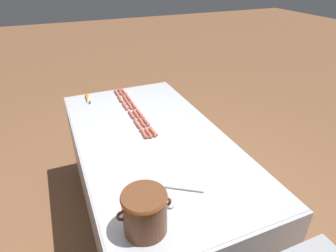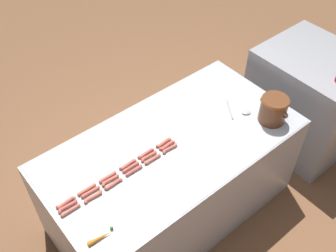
# 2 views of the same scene
# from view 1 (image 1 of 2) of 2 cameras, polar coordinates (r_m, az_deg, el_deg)

# --- Properties ---
(ground_plane) EXTENTS (20.00, 20.00, 0.00)m
(ground_plane) POSITION_cam_1_polar(r_m,az_deg,el_deg) (2.63, -2.70, -18.42)
(ground_plane) COLOR brown
(griddle_counter) EXTENTS (1.03, 1.96, 0.86)m
(griddle_counter) POSITION_cam_1_polar(r_m,az_deg,el_deg) (2.32, -2.95, -11.34)
(griddle_counter) COLOR #BCBCC1
(griddle_counter) RESTS_ON ground_plane
(hot_dog_0) EXTENTS (0.03, 0.14, 0.02)m
(hot_dog_0) POSITION_cam_1_polar(r_m,az_deg,el_deg) (2.81, -8.79, 6.77)
(hot_dog_0) COLOR #C4604E
(hot_dog_0) RESTS_ON griddle_counter
(hot_dog_1) EXTENTS (0.03, 0.14, 0.02)m
(hot_dog_1) POSITION_cam_1_polar(r_m,az_deg,el_deg) (2.67, -7.88, 5.59)
(hot_dog_1) COLOR #C7614A
(hot_dog_1) RESTS_ON griddle_counter
(hot_dog_2) EXTENTS (0.03, 0.14, 0.02)m
(hot_dog_2) POSITION_cam_1_polar(r_m,az_deg,el_deg) (2.53, -6.90, 4.19)
(hot_dog_2) COLOR #C35F4E
(hot_dog_2) RESTS_ON griddle_counter
(hot_dog_3) EXTENTS (0.03, 0.14, 0.02)m
(hot_dog_3) POSITION_cam_1_polar(r_m,az_deg,el_deg) (2.38, -5.67, 2.57)
(hot_dog_3) COLOR #C76251
(hot_dog_3) RESTS_ON griddle_counter
(hot_dog_4) EXTENTS (0.03, 0.14, 0.02)m
(hot_dog_4) POSITION_cam_1_polar(r_m,az_deg,el_deg) (2.25, -4.40, 0.88)
(hot_dog_4) COLOR #C35951
(hot_dog_4) RESTS_ON griddle_counter
(hot_dog_5) EXTENTS (0.03, 0.14, 0.02)m
(hot_dog_5) POSITION_cam_1_polar(r_m,az_deg,el_deg) (2.11, -2.98, -1.12)
(hot_dog_5) COLOR #CB624A
(hot_dog_5) RESTS_ON griddle_counter
(hot_dog_6) EXTENTS (0.03, 0.14, 0.02)m
(hot_dog_6) POSITION_cam_1_polar(r_m,az_deg,el_deg) (2.81, -9.46, 6.70)
(hot_dog_6) COLOR #C95A4E
(hot_dog_6) RESTS_ON griddle_counter
(hot_dog_7) EXTENTS (0.03, 0.14, 0.02)m
(hot_dog_7) POSITION_cam_1_polar(r_m,az_deg,el_deg) (2.65, -8.54, 5.39)
(hot_dog_7) COLOR #C26050
(hot_dog_7) RESTS_ON griddle_counter
(hot_dog_8) EXTENTS (0.03, 0.14, 0.02)m
(hot_dog_8) POSITION_cam_1_polar(r_m,az_deg,el_deg) (2.52, -7.66, 4.06)
(hot_dog_8) COLOR #CC6151
(hot_dog_8) RESTS_ON griddle_counter
(hot_dog_9) EXTENTS (0.03, 0.14, 0.02)m
(hot_dog_9) POSITION_cam_1_polar(r_m,az_deg,el_deg) (2.37, -6.44, 2.42)
(hot_dog_9) COLOR #C75A4F
(hot_dog_9) RESTS_ON griddle_counter
(hot_dog_10) EXTENTS (0.03, 0.14, 0.02)m
(hot_dog_10) POSITION_cam_1_polar(r_m,az_deg,el_deg) (2.24, -5.25, 0.71)
(hot_dog_10) COLOR #C65F49
(hot_dog_10) RESTS_ON griddle_counter
(hot_dog_11) EXTENTS (0.03, 0.14, 0.02)m
(hot_dog_11) POSITION_cam_1_polar(r_m,az_deg,el_deg) (2.10, -3.90, -1.35)
(hot_dog_11) COLOR #CD5C4D
(hot_dog_11) RESTS_ON griddle_counter
(hot_dog_12) EXTENTS (0.02, 0.14, 0.02)m
(hot_dog_12) POSITION_cam_1_polar(r_m,az_deg,el_deg) (2.80, -10.21, 6.58)
(hot_dog_12) COLOR #C06650
(hot_dog_12) RESTS_ON griddle_counter
(hot_dog_13) EXTENTS (0.03, 0.14, 0.02)m
(hot_dog_13) POSITION_cam_1_polar(r_m,az_deg,el_deg) (2.65, -9.44, 5.28)
(hot_dog_13) COLOR #CD6149
(hot_dog_13) RESTS_ON griddle_counter
(hot_dog_14) EXTENTS (0.03, 0.14, 0.02)m
(hot_dog_14) POSITION_cam_1_polar(r_m,az_deg,el_deg) (2.51, -8.49, 3.91)
(hot_dog_14) COLOR #C86349
(hot_dog_14) RESTS_ON griddle_counter
(hot_dog_15) EXTENTS (0.03, 0.14, 0.02)m
(hot_dog_15) POSITION_cam_1_polar(r_m,az_deg,el_deg) (2.36, -7.27, 2.25)
(hot_dog_15) COLOR #C45C4C
(hot_dog_15) RESTS_ON griddle_counter
(hot_dog_16) EXTENTS (0.02, 0.14, 0.02)m
(hot_dog_16) POSITION_cam_1_polar(r_m,az_deg,el_deg) (2.22, -6.14, 0.46)
(hot_dog_16) COLOR #C9664E
(hot_dog_16) RESTS_ON griddle_counter
(hot_dog_17) EXTENTS (0.03, 0.14, 0.02)m
(hot_dog_17) POSITION_cam_1_polar(r_m,az_deg,el_deg) (2.09, -4.80, -1.52)
(hot_dog_17) COLOR #CB6350
(hot_dog_17) RESTS_ON griddle_counter
(bean_pot) EXTENTS (0.26, 0.21, 0.21)m
(bean_pot) POSITION_cam_1_polar(r_m,az_deg,el_deg) (1.36, -4.64, -16.42)
(bean_pot) COLOR brown
(bean_pot) RESTS_ON griddle_counter
(serving_spoon) EXTENTS (0.25, 0.18, 0.02)m
(serving_spoon) POSITION_cam_1_polar(r_m,az_deg,el_deg) (1.57, 1.45, -14.16)
(serving_spoon) COLOR #B7B7BC
(serving_spoon) RESTS_ON griddle_counter
(carrot) EXTENTS (0.05, 0.18, 0.03)m
(carrot) POSITION_cam_1_polar(r_m,az_deg,el_deg) (2.71, -15.74, 5.21)
(carrot) COLOR orange
(carrot) RESTS_ON griddle_counter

